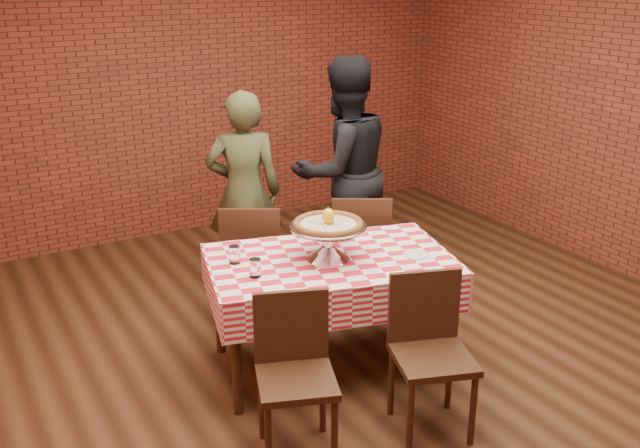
% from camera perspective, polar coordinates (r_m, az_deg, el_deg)
% --- Properties ---
extents(ground, '(6.00, 6.00, 0.00)m').
position_cam_1_polar(ground, '(4.70, 3.12, -11.39)').
color(ground, black).
rests_on(ground, ground).
extents(back_wall, '(5.50, 0.00, 5.50)m').
position_cam_1_polar(back_wall, '(6.79, -10.83, 11.26)').
color(back_wall, maroon).
rests_on(back_wall, ground).
extents(table, '(1.65, 1.23, 0.75)m').
position_cam_1_polar(table, '(4.53, 0.80, -7.20)').
color(table, '#412716').
rests_on(table, ground).
extents(tablecloth, '(1.69, 1.27, 0.25)m').
position_cam_1_polar(tablecloth, '(4.42, 0.82, -4.26)').
color(tablecloth, red).
rests_on(tablecloth, table).
extents(pizza_stand, '(0.60, 0.60, 0.21)m').
position_cam_1_polar(pizza_stand, '(4.32, 0.66, -1.48)').
color(pizza_stand, silver).
rests_on(pizza_stand, tablecloth).
extents(pizza, '(0.53, 0.53, 0.03)m').
position_cam_1_polar(pizza, '(4.28, 0.67, -0.06)').
color(pizza, beige).
rests_on(pizza, pizza_stand).
extents(lemon, '(0.09, 0.09, 0.10)m').
position_cam_1_polar(lemon, '(4.26, 0.67, 0.64)').
color(lemon, yellow).
rests_on(lemon, pizza).
extents(water_glass_left, '(0.08, 0.08, 0.11)m').
position_cam_1_polar(water_glass_left, '(4.11, -5.24, -3.53)').
color(water_glass_left, white).
rests_on(water_glass_left, tablecloth).
extents(water_glass_right, '(0.08, 0.08, 0.11)m').
position_cam_1_polar(water_glass_right, '(4.31, -6.89, -2.46)').
color(water_glass_right, white).
rests_on(water_glass_right, tablecloth).
extents(side_plate, '(0.19, 0.19, 0.01)m').
position_cam_1_polar(side_plate, '(4.44, 7.69, -2.49)').
color(side_plate, white).
rests_on(side_plate, tablecloth).
extents(sweetener_packet_a, '(0.06, 0.05, 0.00)m').
position_cam_1_polar(sweetener_packet_a, '(4.36, 8.53, -2.98)').
color(sweetener_packet_a, white).
rests_on(sweetener_packet_a, tablecloth).
extents(sweetener_packet_b, '(0.06, 0.06, 0.00)m').
position_cam_1_polar(sweetener_packet_b, '(4.43, 9.03, -2.64)').
color(sweetener_packet_b, white).
rests_on(sweetener_packet_b, tablecloth).
extents(condiment_caddy, '(0.13, 0.12, 0.15)m').
position_cam_1_polar(condiment_caddy, '(4.61, 0.89, -0.49)').
color(condiment_caddy, silver).
rests_on(condiment_caddy, tablecloth).
extents(chair_near_left, '(0.51, 0.51, 0.87)m').
position_cam_1_polar(chair_near_left, '(3.73, -1.91, -12.65)').
color(chair_near_left, '#412716').
rests_on(chair_near_left, ground).
extents(chair_near_right, '(0.52, 0.52, 0.89)m').
position_cam_1_polar(chair_near_right, '(3.96, 9.08, -10.71)').
color(chair_near_right, '#412716').
rests_on(chair_near_right, ground).
extents(chair_far_left, '(0.58, 0.58, 0.90)m').
position_cam_1_polar(chair_far_left, '(5.16, -5.37, -2.83)').
color(chair_far_left, '#412716').
rests_on(chair_far_left, ground).
extents(chair_far_right, '(0.58, 0.58, 0.91)m').
position_cam_1_polar(chair_far_right, '(5.34, 3.22, -1.95)').
color(chair_far_right, '#412716').
rests_on(chair_far_right, ground).
extents(diner_olive, '(0.68, 0.58, 1.59)m').
position_cam_1_polar(diner_olive, '(5.53, -6.13, 2.54)').
color(diner_olive, '#3D4326').
rests_on(diner_olive, ground).
extents(diner_black, '(0.88, 0.69, 1.81)m').
position_cam_1_polar(diner_black, '(5.67, 1.83, 4.25)').
color(diner_black, black).
rests_on(diner_black, ground).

